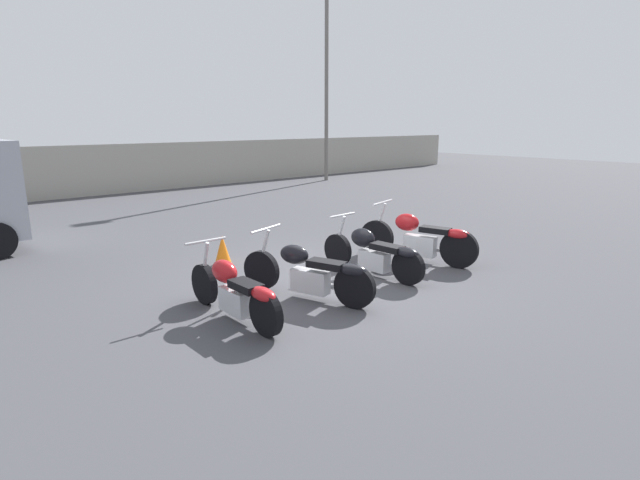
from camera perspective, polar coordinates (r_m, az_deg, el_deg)
ground_plane at (r=7.98m, az=0.48°, el=-4.67°), size 60.00×60.00×0.00m
fence_back at (r=18.57m, az=-25.69°, el=7.09°), size 40.00×0.04×1.72m
light_pole_right at (r=21.83m, az=0.76°, el=20.13°), size 0.70×0.35×8.69m
motorcycle_slot_0 at (r=6.44m, az=-9.73°, el=-5.74°), size 0.61×2.02×0.93m
motorcycle_slot_1 at (r=7.07m, az=-1.22°, el=-3.73°), size 0.94×2.08×0.96m
motorcycle_slot_2 at (r=8.20m, az=6.13°, el=-1.41°), size 0.60×2.06×0.94m
motorcycle_slot_3 at (r=9.13m, az=11.22°, el=0.23°), size 0.88×2.21×1.03m
traffic_cone_near at (r=9.00m, az=-11.07°, el=-1.11°), size 0.30×0.30×0.52m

